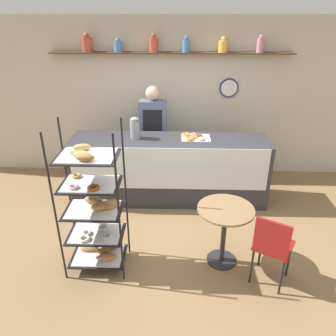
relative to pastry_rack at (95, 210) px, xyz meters
name	(u,v)px	position (x,y,z in m)	size (l,w,h in m)	color
ground_plane	(167,237)	(0.78, 0.54, -0.77)	(14.00, 14.00, 0.00)	olive
back_wall	(171,98)	(0.78, 2.61, 0.60)	(10.00, 0.30, 2.70)	beige
display_counter	(169,169)	(0.78, 1.57, -0.26)	(2.98, 0.71, 1.01)	#333338
pastry_rack	(95,210)	(0.00, 0.00, 0.00)	(0.68, 0.48, 1.76)	black
person_worker	(153,132)	(0.50, 2.13, 0.15)	(0.44, 0.23, 1.68)	#282833
cafe_table	(225,222)	(1.46, 0.11, -0.21)	(0.65, 0.65, 0.75)	#262628
cafe_chair	(272,244)	(1.92, -0.25, -0.22)	(0.52, 0.52, 0.89)	black
coffee_carafe	(135,128)	(0.26, 1.60, 0.40)	(0.15, 0.15, 0.33)	gray
donut_tray_counter	(194,137)	(1.15, 1.63, 0.26)	(0.44, 0.33, 0.05)	silver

